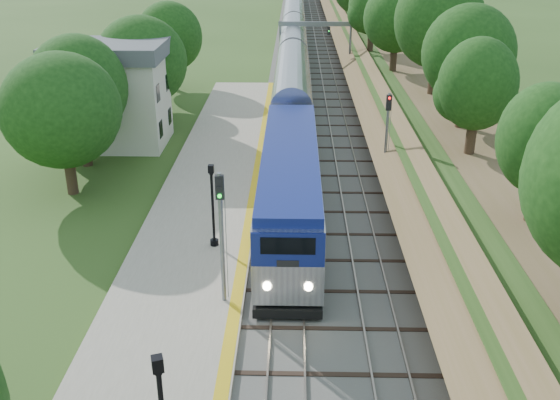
{
  "coord_description": "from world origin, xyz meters",
  "views": [
    {
      "loc": [
        0.22,
        -17.36,
        15.98
      ],
      "look_at": [
        -0.5,
        12.65,
        2.8
      ],
      "focal_mm": 40.0,
      "sensor_mm": 36.0,
      "label": 1
    }
  ],
  "objects_px": {
    "train": "(294,26)",
    "lamppost_far": "(213,210)",
    "signal_platform": "(221,225)",
    "signal_farside": "(387,130)",
    "signal_gantry": "(315,34)",
    "station_building": "(112,94)"
  },
  "relations": [
    {
      "from": "station_building",
      "to": "signal_farside",
      "type": "bearing_deg",
      "value": -22.97
    },
    {
      "from": "train",
      "to": "signal_farside",
      "type": "height_order",
      "value": "signal_farside"
    },
    {
      "from": "train",
      "to": "lamppost_far",
      "type": "bearing_deg",
      "value": -93.46
    },
    {
      "from": "signal_gantry",
      "to": "signal_platform",
      "type": "relative_size",
      "value": 1.35
    },
    {
      "from": "signal_gantry",
      "to": "signal_platform",
      "type": "distance_m",
      "value": 48.53
    },
    {
      "from": "signal_gantry",
      "to": "train",
      "type": "bearing_deg",
      "value": 96.09
    },
    {
      "from": "signal_gantry",
      "to": "signal_platform",
      "type": "height_order",
      "value": "signal_platform"
    },
    {
      "from": "signal_platform",
      "to": "signal_gantry",
      "type": "bearing_deg",
      "value": 83.64
    },
    {
      "from": "train",
      "to": "signal_platform",
      "type": "distance_m",
      "value": 71.48
    },
    {
      "from": "station_building",
      "to": "train",
      "type": "height_order",
      "value": "station_building"
    },
    {
      "from": "signal_platform",
      "to": "signal_farside",
      "type": "xyz_separation_m",
      "value": [
        9.1,
        14.67,
        -0.25
      ]
    },
    {
      "from": "lamppost_far",
      "to": "signal_platform",
      "type": "xyz_separation_m",
      "value": [
        1.09,
        -5.34,
        1.78
      ]
    },
    {
      "from": "train",
      "to": "signal_platform",
      "type": "bearing_deg",
      "value": -92.33
    },
    {
      "from": "station_building",
      "to": "signal_farside",
      "type": "distance_m",
      "value": 21.94
    },
    {
      "from": "signal_gantry",
      "to": "signal_farside",
      "type": "relative_size",
      "value": 1.34
    },
    {
      "from": "lamppost_far",
      "to": "signal_farside",
      "type": "relative_size",
      "value": 0.73
    },
    {
      "from": "station_building",
      "to": "signal_gantry",
      "type": "height_order",
      "value": "station_building"
    },
    {
      "from": "station_building",
      "to": "train",
      "type": "relative_size",
      "value": 0.06
    },
    {
      "from": "train",
      "to": "station_building",
      "type": "bearing_deg",
      "value": -106.2
    },
    {
      "from": "train",
      "to": "lamppost_far",
      "type": "height_order",
      "value": "lamppost_far"
    },
    {
      "from": "train",
      "to": "signal_farside",
      "type": "relative_size",
      "value": 23.62
    },
    {
      "from": "signal_farside",
      "to": "station_building",
      "type": "bearing_deg",
      "value": 157.03
    }
  ]
}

